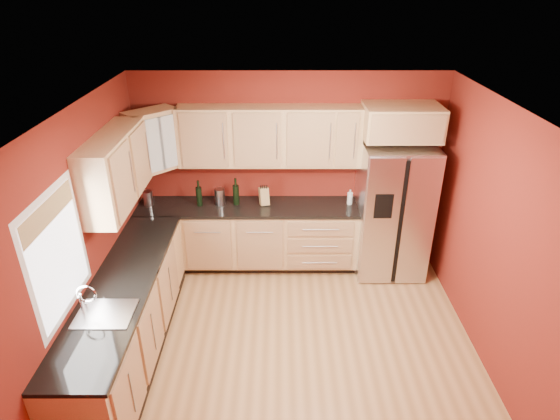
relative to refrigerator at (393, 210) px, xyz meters
name	(u,v)px	position (x,y,z in m)	size (l,w,h in m)	color
floor	(291,351)	(-1.35, -1.62, -0.89)	(4.00, 4.00, 0.00)	#9A693B
ceiling	(295,115)	(-1.35, -1.62, 1.71)	(4.00, 4.00, 0.00)	silver
wall_back	(289,170)	(-1.35, 0.38, 0.41)	(4.00, 0.04, 2.60)	maroon
wall_left	(84,249)	(-3.35, -1.62, 0.41)	(0.04, 4.00, 2.60)	maroon
wall_right	(502,248)	(0.65, -1.62, 0.41)	(0.04, 4.00, 2.60)	maroon
base_cabinets_back	(249,237)	(-1.90, 0.07, -0.45)	(2.90, 0.60, 0.88)	tan
base_cabinets_left	(128,319)	(-3.05, -1.62, -0.45)	(0.60, 2.80, 0.88)	tan
countertop_back	(247,207)	(-1.90, 0.06, 0.01)	(2.90, 0.62, 0.04)	black
countertop_left	(122,283)	(-3.04, -1.62, 0.01)	(0.62, 2.80, 0.04)	black
upper_cabinets_back	(270,136)	(-1.60, 0.21, 0.94)	(2.30, 0.33, 0.75)	tan
upper_cabinets_left	(116,169)	(-3.19, -0.90, 0.94)	(0.33, 1.35, 0.75)	tan
corner_upper_cabinet	(154,140)	(-3.02, 0.04, 0.94)	(0.62, 0.33, 0.75)	tan
over_fridge_cabinet	(402,122)	(0.00, 0.07, 1.16)	(0.92, 0.60, 0.40)	tan
refrigerator	(393,210)	(0.00, 0.00, 0.00)	(0.90, 0.75, 1.78)	#AAA9AE
window	(58,254)	(-3.33, -2.12, 0.66)	(0.03, 0.90, 1.00)	white
sink_faucet	(102,301)	(-3.04, -2.12, 0.18)	(0.50, 0.42, 0.30)	silver
canister_left	(220,197)	(-2.26, 0.12, 0.14)	(0.13, 0.13, 0.22)	#AAA9AE
canister_right	(148,198)	(-3.20, 0.09, 0.13)	(0.12, 0.12, 0.20)	#AAA9AE
wine_bottle_a	(199,193)	(-2.53, 0.08, 0.21)	(0.08, 0.08, 0.35)	black
wine_bottle_b	(236,191)	(-2.05, 0.12, 0.21)	(0.08, 0.08, 0.37)	black
knife_block	(264,196)	(-1.68, 0.12, 0.15)	(0.12, 0.11, 0.23)	tan
soap_dispenser	(350,197)	(-0.55, 0.12, 0.13)	(0.07, 0.07, 0.21)	silver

